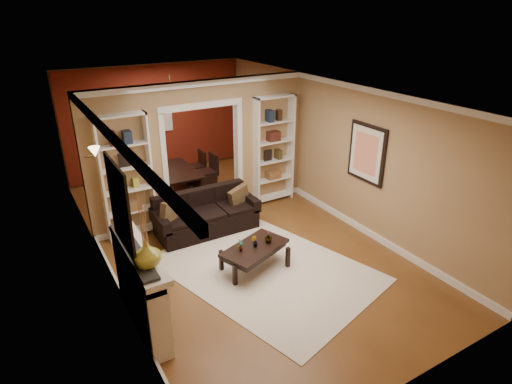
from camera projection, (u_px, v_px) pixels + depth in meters
floor at (232, 237)px, 7.97m from camera, size 8.00×8.00×0.00m
ceiling at (228, 91)px, 6.89m from camera, size 8.00×8.00×0.00m
wall_back at (156, 120)px, 10.58m from camera, size 8.00×0.00×8.00m
wall_front at (414, 291)px, 4.28m from camera, size 8.00×0.00×8.00m
wall_left at (96, 196)px, 6.38m from camera, size 0.00×8.00×8.00m
wall_right at (331, 149)px, 8.47m from camera, size 0.00×8.00×8.00m
partition_wall at (202, 150)px, 8.38m from camera, size 4.50×0.15×2.70m
red_back_panel at (157, 121)px, 10.57m from camera, size 4.44×0.04×2.64m
dining_window at (156, 113)px, 10.45m from camera, size 0.78×0.03×0.98m
area_rug at (265, 269)px, 6.99m from camera, size 3.28×3.95×0.01m
sofa at (206, 213)px, 8.03m from camera, size 1.95×0.84×0.76m
pillow_left at (171, 211)px, 7.61m from camera, size 0.46×0.34×0.46m
pillow_right at (239, 196)px, 8.26m from camera, size 0.43×0.22×0.42m
coffee_table at (255, 258)px, 6.94m from camera, size 1.24×0.94×0.42m
plant_left at (241, 245)px, 6.69m from camera, size 0.13×0.11×0.20m
plant_center at (255, 242)px, 6.82m from camera, size 0.13×0.13×0.18m
plant_right at (268, 237)px, 6.93m from camera, size 0.17×0.17×0.22m
bookshelf_left at (127, 178)px, 7.60m from camera, size 0.90×0.30×2.30m
bookshelf_right at (273, 150)px, 9.04m from camera, size 0.90×0.30×2.30m
fireplace at (142, 288)px, 5.59m from camera, size 0.32×1.70×1.16m
vase at (147, 254)px, 4.94m from camera, size 0.44×0.44×0.35m
mirror at (120, 206)px, 5.03m from camera, size 0.03×0.95×1.10m
wall_sconce at (91, 154)px, 6.67m from camera, size 0.18×0.18×0.22m
framed_art at (366, 153)px, 7.59m from camera, size 0.04×0.85×1.05m
dining_table at (178, 180)px, 9.84m from camera, size 1.51×0.84×0.53m
dining_chair_nw at (158, 182)px, 9.28m from camera, size 0.44×0.44×0.87m
dining_chair_ne at (205, 173)px, 9.79m from camera, size 0.54×0.54×0.89m
dining_chair_sw at (149, 172)px, 9.74m from camera, size 0.50×0.50×0.94m
dining_chair_se at (194, 167)px, 10.28m from camera, size 0.41×0.41×0.79m
chandelier at (172, 102)px, 9.29m from camera, size 0.50×0.50×0.30m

